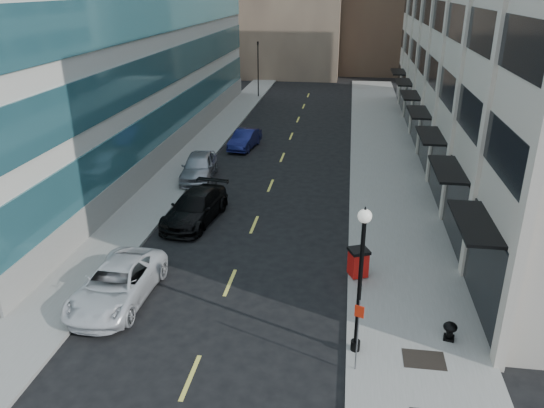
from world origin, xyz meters
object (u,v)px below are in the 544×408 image
(sign_post, at_px, (358,327))
(car_white_van, at_px, (117,284))
(traffic_signal, at_px, (258,45))
(urn_planter, at_px, (450,329))
(lamppost, at_px, (361,269))
(car_blue_sedan, at_px, (245,139))
(car_black_pickup, at_px, (195,208))
(trash_bin, at_px, (358,262))
(car_silver_sedan, at_px, (199,167))

(sign_post, bearing_deg, car_white_van, -176.62)
(traffic_signal, bearing_deg, urn_planter, -71.82)
(traffic_signal, distance_m, car_white_van, 42.31)
(sign_post, bearing_deg, lamppost, 111.02)
(car_white_van, relative_size, car_blue_sedan, 1.27)
(car_blue_sedan, xyz_separation_m, sign_post, (8.50, -25.01, 1.11))
(car_black_pickup, bearing_deg, car_white_van, -89.01)
(sign_post, distance_m, urn_planter, 4.10)
(car_blue_sedan, height_order, trash_bin, trash_bin)
(car_white_van, bearing_deg, traffic_signal, 93.17)
(car_blue_sedan, xyz_separation_m, urn_planter, (11.80, -22.92, -0.15))
(car_silver_sedan, distance_m, sign_post, 20.26)
(car_black_pickup, relative_size, urn_planter, 8.01)
(car_white_van, distance_m, car_silver_sedan, 14.55)
(traffic_signal, relative_size, trash_bin, 5.40)
(sign_post, bearing_deg, trash_bin, 110.08)
(car_white_van, height_order, trash_bin, car_white_van)
(car_white_van, height_order, lamppost, lamppost)
(trash_bin, bearing_deg, traffic_signal, 82.24)
(sign_post, height_order, urn_planter, sign_post)
(car_silver_sedan, relative_size, urn_planter, 7.37)
(lamppost, xyz_separation_m, sign_post, (-0.00, -1.01, -1.50))
(car_white_van, distance_m, sign_post, 9.98)
(car_black_pickup, relative_size, lamppost, 1.01)
(car_blue_sedan, relative_size, lamppost, 0.80)
(traffic_signal, distance_m, car_silver_sedan, 27.90)
(car_blue_sedan, bearing_deg, car_black_pickup, -82.63)
(trash_bin, bearing_deg, car_blue_sedan, 91.05)
(trash_bin, bearing_deg, lamppost, -114.53)
(car_blue_sedan, bearing_deg, car_white_van, -85.13)
(trash_bin, xyz_separation_m, urn_planter, (3.20, -4.02, -0.28))
(car_silver_sedan, height_order, urn_planter, car_silver_sedan)
(car_white_van, xyz_separation_m, car_blue_sedan, (0.96, 22.00, -0.05))
(car_black_pickup, distance_m, urn_planter, 14.80)
(trash_bin, xyz_separation_m, sign_post, (-0.10, -6.10, 0.97))
(car_black_pickup, xyz_separation_m, urn_planter, (11.80, -8.92, -0.23))
(lamppost, relative_size, sign_post, 2.06)
(traffic_signal, bearing_deg, car_silver_sedan, -88.54)
(car_blue_sedan, distance_m, trash_bin, 20.77)
(traffic_signal, distance_m, car_black_pickup, 34.43)
(car_black_pickup, relative_size, trash_bin, 4.23)
(car_white_van, height_order, car_silver_sedan, car_silver_sedan)
(car_white_van, relative_size, sign_post, 2.10)
(car_blue_sedan, bearing_deg, traffic_signal, 103.93)
(sign_post, bearing_deg, car_silver_sedan, 140.95)
(car_white_van, xyz_separation_m, sign_post, (9.46, -3.01, 1.05))
(car_silver_sedan, relative_size, trash_bin, 3.90)
(urn_planter, bearing_deg, traffic_signal, 108.18)
(sign_post, bearing_deg, car_black_pickup, 148.69)
(car_black_pickup, relative_size, sign_post, 2.09)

